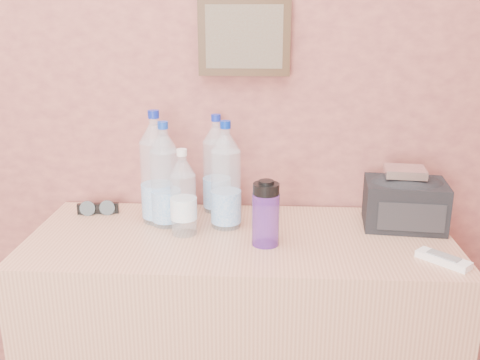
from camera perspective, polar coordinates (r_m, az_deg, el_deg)
name	(u,v)px	position (r m, az deg, el deg)	size (l,w,h in m)	color
picture_frame	(244,37)	(1.80, 0.46, 15.04)	(0.30, 0.03, 0.25)	#382311
dresser	(240,348)	(1.86, 0.00, -17.52)	(1.30, 0.54, 0.81)	tan
pet_large_a	(165,180)	(1.72, -7.98, -0.02)	(0.09, 0.09, 0.34)	silver
pet_large_b	(156,173)	(1.75, -8.92, 0.69)	(0.10, 0.10, 0.37)	silver
pet_large_c	(217,169)	(1.83, -2.51, 1.18)	(0.09, 0.09, 0.34)	silver
pet_large_d	(226,181)	(1.69, -1.52, -0.11)	(0.09, 0.09, 0.34)	silver
pet_small	(183,197)	(1.65, -6.07, -1.85)	(0.08, 0.08, 0.27)	silver
nalgene_bottle	(266,213)	(1.57, 2.76, -3.58)	(0.08, 0.08, 0.20)	#53269D
sunglasses	(98,208)	(1.90, -14.89, -2.94)	(0.14, 0.05, 0.04)	black
ac_remote	(443,260)	(1.59, 20.87, -7.93)	(0.15, 0.05, 0.02)	white
toiletry_bag	(405,201)	(1.79, 17.17, -2.16)	(0.25, 0.18, 0.17)	#26262A
foil_packet	(405,172)	(1.76, 17.20, 0.85)	(0.12, 0.10, 0.03)	white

